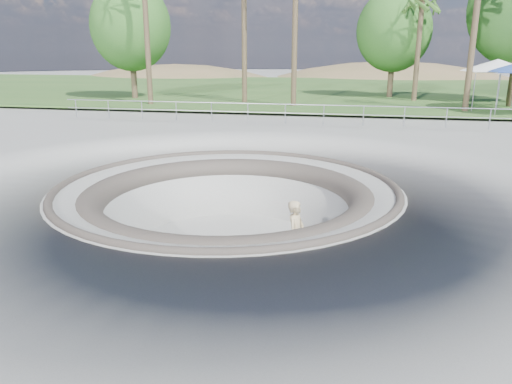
# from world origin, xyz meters

# --- Properties ---
(ground) EXTENTS (180.00, 180.00, 0.00)m
(ground) POSITION_xyz_m (0.00, 0.00, 0.00)
(ground) COLOR #A0A09B
(ground) RESTS_ON ground
(skate_bowl) EXTENTS (14.00, 14.00, 4.10)m
(skate_bowl) POSITION_xyz_m (0.00, 0.00, -1.83)
(skate_bowl) COLOR #A0A09B
(skate_bowl) RESTS_ON ground
(grass_strip) EXTENTS (180.00, 36.00, 0.12)m
(grass_strip) POSITION_xyz_m (0.00, 34.00, 0.22)
(grass_strip) COLOR #325B24
(grass_strip) RESTS_ON ground
(distant_hills) EXTENTS (103.20, 45.00, 28.60)m
(distant_hills) POSITION_xyz_m (3.78, 57.17, -7.02)
(distant_hills) COLOR brown
(distant_hills) RESTS_ON ground
(safety_railing) EXTENTS (25.00, 0.06, 1.03)m
(safety_railing) POSITION_xyz_m (0.00, 12.00, 0.69)
(safety_railing) COLOR #999AA1
(safety_railing) RESTS_ON ground
(skateboard) EXTENTS (0.86, 0.43, 0.09)m
(skateboard) POSITION_xyz_m (2.26, -1.39, -1.83)
(skateboard) COLOR brown
(skateboard) RESTS_ON ground
(skater) EXTENTS (0.62, 0.79, 1.92)m
(skater) POSITION_xyz_m (2.26, -1.39, -0.85)
(skater) COLOR tan
(skater) RESTS_ON skateboard
(canopy_white) EXTENTS (6.04, 6.04, 3.05)m
(canopy_white) POSITION_xyz_m (11.97, 19.99, 2.95)
(canopy_white) COLOR #999AA1
(canopy_white) RESTS_ON ground
(palm_d) EXTENTS (2.60, 2.60, 7.98)m
(palm_d) POSITION_xyz_m (7.67, 24.49, 6.93)
(palm_d) COLOR brown
(palm_d) RESTS_ON ground
(bushy_tree_left) EXTENTS (5.98, 5.43, 8.62)m
(bushy_tree_left) POSITION_xyz_m (-13.12, 22.24, 5.52)
(bushy_tree_left) COLOR brown
(bushy_tree_left) RESTS_ON ground
(bushy_tree_mid) EXTENTS (5.66, 5.14, 8.16)m
(bushy_tree_mid) POSITION_xyz_m (6.08, 27.21, 5.23)
(bushy_tree_mid) COLOR brown
(bushy_tree_mid) RESTS_ON ground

